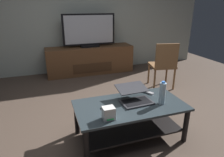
% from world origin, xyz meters
% --- Properties ---
extents(ground_plane, '(7.68, 7.68, 0.00)m').
position_xyz_m(ground_plane, '(0.00, 0.00, 0.00)').
color(ground_plane, '#4C3D33').
extents(back_wall, '(6.40, 0.12, 2.80)m').
position_xyz_m(back_wall, '(0.00, 2.59, 1.40)').
color(back_wall, '#A8B2A8').
rests_on(back_wall, ground).
extents(coffee_table, '(1.27, 0.66, 0.45)m').
position_xyz_m(coffee_table, '(0.09, -0.31, 0.31)').
color(coffee_table, '#2D383D').
rests_on(coffee_table, ground).
extents(media_cabinet, '(1.99, 0.50, 0.63)m').
position_xyz_m(media_cabinet, '(0.20, 2.27, 0.31)').
color(media_cabinet, brown).
rests_on(media_cabinet, ground).
extents(television, '(1.17, 0.20, 0.73)m').
position_xyz_m(television, '(0.20, 2.25, 0.98)').
color(television, black).
rests_on(television, media_cabinet).
extents(dining_chair, '(0.52, 0.52, 0.89)m').
position_xyz_m(dining_chair, '(1.31, 0.91, 0.50)').
color(dining_chair, brown).
rests_on(dining_chair, ground).
extents(laptop, '(0.38, 0.40, 0.16)m').
position_xyz_m(laptop, '(0.17, -0.24, 0.51)').
color(laptop, '#333338').
rests_on(laptop, coffee_table).
extents(router_box, '(0.12, 0.10, 0.13)m').
position_xyz_m(router_box, '(-0.25, -0.52, 0.51)').
color(router_box, white).
rests_on(router_box, coffee_table).
extents(water_bottle_near, '(0.07, 0.07, 0.28)m').
position_xyz_m(water_bottle_near, '(0.44, -0.41, 0.58)').
color(water_bottle_near, silver).
rests_on(water_bottle_near, coffee_table).
extents(cell_phone, '(0.12, 0.16, 0.01)m').
position_xyz_m(cell_phone, '(-0.21, -0.34, 0.45)').
color(cell_phone, black).
rests_on(cell_phone, coffee_table).
extents(tv_remote, '(0.12, 0.16, 0.02)m').
position_xyz_m(tv_remote, '(0.43, -0.10, 0.46)').
color(tv_remote, '#99999E').
rests_on(tv_remote, coffee_table).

